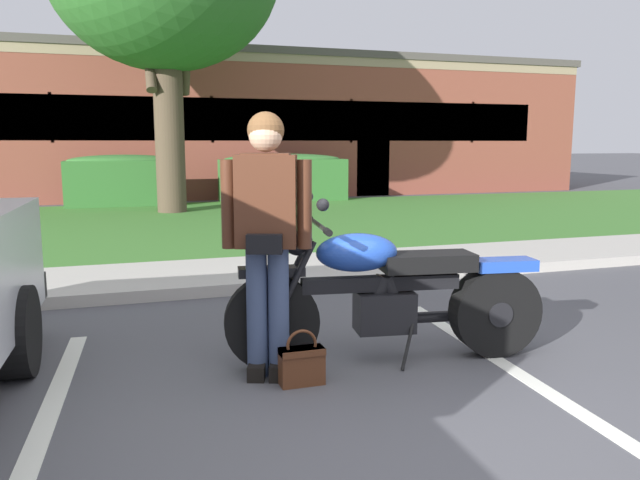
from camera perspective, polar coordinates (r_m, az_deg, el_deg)
name	(u,v)px	position (r m, az deg, el deg)	size (l,w,h in m)	color
ground_plane	(421,443)	(3.37, 9.26, -17.90)	(140.00, 140.00, 0.00)	#4C4C51
curb_strip	(266,286)	(6.43, -4.94, -4.18)	(60.00, 0.20, 0.12)	#B7B2A8
concrete_walk	(250,271)	(7.24, -6.47, -2.87)	(60.00, 1.50, 0.08)	#B7B2A8
grass_lawn	(199,223)	(11.75, -11.04, 1.51)	(60.00, 7.75, 0.06)	#3D752D
stall_stripe_1	(562,401)	(4.05, 21.36, -13.60)	(0.12, 4.40, 0.01)	silver
motorcycle	(400,294)	(4.35, 7.33, -4.89)	(2.24, 0.82, 1.18)	black
rider_person	(267,226)	(3.94, -4.92, 1.28)	(0.55, 0.37, 1.70)	black
handbag	(302,362)	(3.99, -1.69, -11.16)	(0.28, 0.13, 0.36)	#562D19
hedge_left	(124,180)	(15.29, -17.57, 5.28)	(2.61, 0.90, 1.24)	#336B2D
hedge_center_left	(283,177)	(15.80, -3.38, 5.78)	(3.17, 0.90, 1.24)	#336B2D
brick_building	(193,127)	(20.89, -11.57, 10.15)	(23.01, 8.60, 4.05)	brown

